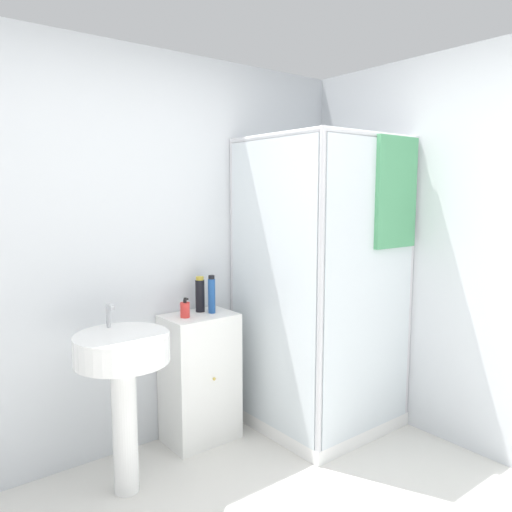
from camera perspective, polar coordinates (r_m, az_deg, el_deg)
The scene contains 7 objects.
wall_back at distance 3.16m, azimuth -14.90°, elevation 0.23°, with size 6.40×0.06×2.50m, color silver.
shower_enclosure at distance 3.51m, azimuth 7.64°, elevation -10.49°, with size 0.90×0.93×1.99m.
vanity_cabinet at distance 3.38m, azimuth -6.43°, elevation -13.64°, with size 0.46×0.34×0.84m.
sink at distance 2.80m, azimuth -14.98°, elevation -12.34°, with size 0.50×0.50×1.02m.
soap_dispenser at distance 3.18m, azimuth -8.12°, elevation -6.07°, with size 0.06×0.06×0.13m.
shampoo_bottle_tall_black at distance 3.31m, azimuth -6.42°, elevation -4.40°, with size 0.06×0.06×0.24m.
shampoo_bottle_blue at distance 3.26m, azimuth -5.09°, elevation -4.43°, with size 0.05×0.05×0.25m.
Camera 1 is at (-1.24, -1.19, 1.62)m, focal length 35.00 mm.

